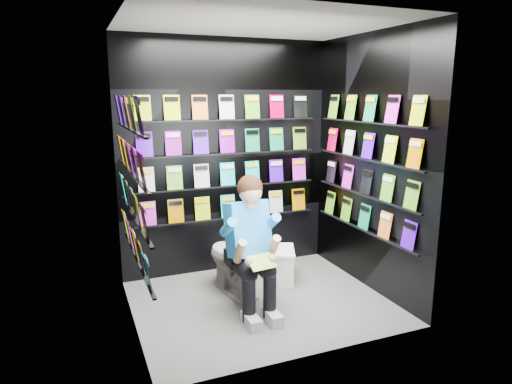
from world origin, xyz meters
name	(u,v)px	position (x,y,z in m)	size (l,w,h in m)	color
floor	(261,302)	(0.00, 0.00, 0.00)	(2.40, 2.40, 0.00)	#585856
ceiling	(261,23)	(0.00, 0.00, 2.60)	(2.40, 2.40, 0.00)	white
wall_back	(226,158)	(0.00, 1.00, 1.30)	(2.40, 0.04, 2.60)	black
wall_front	(315,193)	(0.00, -1.00, 1.30)	(2.40, 0.04, 2.60)	black
wall_left	(127,181)	(-1.20, 0.00, 1.30)	(0.04, 2.00, 2.60)	black
wall_right	(370,164)	(1.20, 0.00, 1.30)	(0.04, 2.00, 2.60)	black
comics_back	(227,158)	(0.00, 0.97, 1.31)	(2.10, 0.06, 1.37)	orange
comics_left	(130,180)	(-1.17, 0.00, 1.31)	(0.06, 1.70, 1.37)	orange
comics_right	(367,164)	(1.17, 0.00, 1.31)	(0.06, 1.70, 1.37)	orange
toilet	(234,258)	(-0.16, 0.34, 0.37)	(0.42, 0.75, 0.73)	white
longbox	(282,266)	(0.43, 0.43, 0.16)	(0.24, 0.43, 0.32)	white
longbox_lid	(282,251)	(0.43, 0.43, 0.34)	(0.26, 0.45, 0.03)	white
reader	(247,230)	(-0.16, -0.04, 0.77)	(0.52, 0.76, 1.40)	#2B8FE4
held_comic	(262,262)	(-0.16, -0.39, 0.58)	(0.24, 0.01, 0.16)	green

